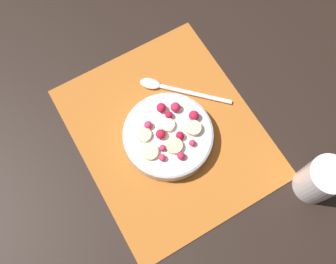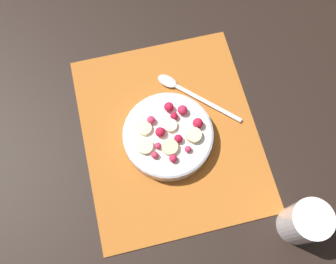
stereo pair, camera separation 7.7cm
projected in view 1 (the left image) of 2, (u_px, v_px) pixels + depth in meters
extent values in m
plane|color=black|center=(168.00, 133.00, 0.82)|extent=(3.00, 3.00, 0.00)
cube|color=#B26023|center=(168.00, 132.00, 0.82)|extent=(0.45, 0.38, 0.01)
cylinder|color=silver|center=(168.00, 136.00, 0.80)|extent=(0.19, 0.19, 0.03)
torus|color=silver|center=(168.00, 134.00, 0.79)|extent=(0.19, 0.19, 0.01)
cylinder|color=white|center=(168.00, 133.00, 0.78)|extent=(0.17, 0.17, 0.00)
cylinder|color=beige|center=(174.00, 146.00, 0.76)|extent=(0.04, 0.04, 0.01)
cylinder|color=beige|center=(193.00, 128.00, 0.78)|extent=(0.04, 0.04, 0.01)
cylinder|color=beige|center=(144.00, 135.00, 0.77)|extent=(0.04, 0.04, 0.01)
cylinder|color=#F4EAB7|center=(170.00, 126.00, 0.78)|extent=(0.04, 0.04, 0.01)
cylinder|color=beige|center=(150.00, 152.00, 0.76)|extent=(0.04, 0.04, 0.01)
sphere|color=red|center=(194.00, 116.00, 0.78)|extent=(0.02, 0.02, 0.02)
sphere|color=#D12347|center=(175.00, 107.00, 0.79)|extent=(0.02, 0.02, 0.02)
sphere|color=red|center=(161.00, 134.00, 0.77)|extent=(0.02, 0.02, 0.02)
sphere|color=#DB3356|center=(162.00, 158.00, 0.75)|extent=(0.01, 0.01, 0.01)
sphere|color=#DB3356|center=(163.00, 148.00, 0.76)|extent=(0.01, 0.01, 0.01)
sphere|color=red|center=(161.00, 108.00, 0.79)|extent=(0.02, 0.02, 0.02)
sphere|color=#B21433|center=(169.00, 115.00, 0.79)|extent=(0.02, 0.02, 0.02)
sphere|color=#B21433|center=(180.00, 136.00, 0.77)|extent=(0.02, 0.02, 0.02)
sphere|color=#D12347|center=(181.00, 156.00, 0.75)|extent=(0.02, 0.02, 0.02)
sphere|color=#DB3356|center=(192.00, 143.00, 0.77)|extent=(0.01, 0.01, 0.01)
sphere|color=#DB3356|center=(148.00, 125.00, 0.78)|extent=(0.02, 0.02, 0.02)
cube|color=silver|center=(195.00, 94.00, 0.85)|extent=(0.12, 0.13, 0.00)
ellipsoid|color=silver|center=(150.00, 83.00, 0.85)|extent=(0.05, 0.05, 0.01)
cylinder|color=white|center=(320.00, 180.00, 0.73)|extent=(0.08, 0.08, 0.11)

